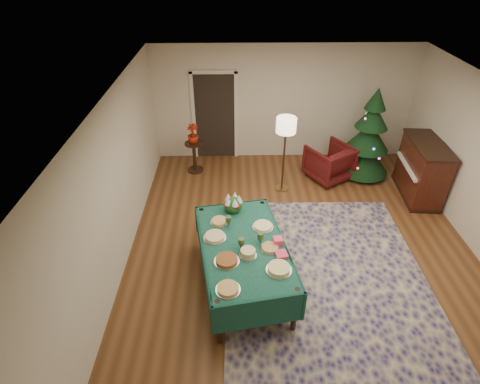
{
  "coord_description": "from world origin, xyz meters",
  "views": [
    {
      "loc": [
        -1.16,
        -4.79,
        4.56
      ],
      "look_at": [
        -1.07,
        0.33,
        1.05
      ],
      "focal_mm": 28.0,
      "sensor_mm": 36.0,
      "label": 1
    }
  ],
  "objects_px": {
    "buffet_table": "(243,252)",
    "christmas_tree": "(369,138)",
    "floor_lamp": "(286,130)",
    "piano": "(422,170)",
    "armchair": "(329,161)",
    "side_table": "(195,157)",
    "gift_box": "(278,241)",
    "potted_plant": "(193,138)"
  },
  "relations": [
    {
      "from": "buffet_table",
      "to": "piano",
      "type": "xyz_separation_m",
      "value": [
        3.73,
        2.42,
        -0.07
      ]
    },
    {
      "from": "buffet_table",
      "to": "gift_box",
      "type": "relative_size",
      "value": 17.41
    },
    {
      "from": "armchair",
      "to": "floor_lamp",
      "type": "bearing_deg",
      "value": -9.0
    },
    {
      "from": "gift_box",
      "to": "potted_plant",
      "type": "relative_size",
      "value": 0.3
    },
    {
      "from": "side_table",
      "to": "piano",
      "type": "xyz_separation_m",
      "value": [
        4.76,
        -1.07,
        0.24
      ]
    },
    {
      "from": "floor_lamp",
      "to": "piano",
      "type": "height_order",
      "value": "floor_lamp"
    },
    {
      "from": "buffet_table",
      "to": "armchair",
      "type": "xyz_separation_m",
      "value": [
        1.99,
        3.12,
        -0.22
      ]
    },
    {
      "from": "gift_box",
      "to": "potted_plant",
      "type": "xyz_separation_m",
      "value": [
        -1.54,
        3.49,
        -0.04
      ]
    },
    {
      "from": "potted_plant",
      "to": "piano",
      "type": "xyz_separation_m",
      "value": [
        4.76,
        -1.07,
        -0.26
      ]
    },
    {
      "from": "buffet_table",
      "to": "side_table",
      "type": "distance_m",
      "value": 3.65
    },
    {
      "from": "armchair",
      "to": "potted_plant",
      "type": "relative_size",
      "value": 1.99
    },
    {
      "from": "gift_box",
      "to": "side_table",
      "type": "distance_m",
      "value": 3.85
    },
    {
      "from": "christmas_tree",
      "to": "piano",
      "type": "height_order",
      "value": "christmas_tree"
    },
    {
      "from": "buffet_table",
      "to": "christmas_tree",
      "type": "bearing_deg",
      "value": 49.16
    },
    {
      "from": "potted_plant",
      "to": "christmas_tree",
      "type": "xyz_separation_m",
      "value": [
        3.86,
        -0.21,
        0.07
      ]
    },
    {
      "from": "buffet_table",
      "to": "christmas_tree",
      "type": "height_order",
      "value": "christmas_tree"
    },
    {
      "from": "potted_plant",
      "to": "floor_lamp",
      "type": "bearing_deg",
      "value": -22.69
    },
    {
      "from": "floor_lamp",
      "to": "side_table",
      "type": "xyz_separation_m",
      "value": [
        -1.94,
        0.81,
        -1.05
      ]
    },
    {
      "from": "buffet_table",
      "to": "christmas_tree",
      "type": "xyz_separation_m",
      "value": [
        2.83,
        3.27,
        0.25
      ]
    },
    {
      "from": "gift_box",
      "to": "side_table",
      "type": "xyz_separation_m",
      "value": [
        -1.54,
        3.49,
        -0.53
      ]
    },
    {
      "from": "armchair",
      "to": "christmas_tree",
      "type": "height_order",
      "value": "christmas_tree"
    },
    {
      "from": "floor_lamp",
      "to": "buffet_table",
      "type": "bearing_deg",
      "value": -108.77
    },
    {
      "from": "side_table",
      "to": "potted_plant",
      "type": "relative_size",
      "value": 1.64
    },
    {
      "from": "piano",
      "to": "christmas_tree",
      "type": "bearing_deg",
      "value": 136.43
    },
    {
      "from": "side_table",
      "to": "buffet_table",
      "type": "bearing_deg",
      "value": -73.51
    },
    {
      "from": "armchair",
      "to": "christmas_tree",
      "type": "bearing_deg",
      "value": 159.19
    },
    {
      "from": "buffet_table",
      "to": "armchair",
      "type": "distance_m",
      "value": 3.71
    },
    {
      "from": "gift_box",
      "to": "piano",
      "type": "distance_m",
      "value": 4.04
    },
    {
      "from": "armchair",
      "to": "floor_lamp",
      "type": "relative_size",
      "value": 0.53
    },
    {
      "from": "floor_lamp",
      "to": "side_table",
      "type": "relative_size",
      "value": 2.29
    },
    {
      "from": "potted_plant",
      "to": "christmas_tree",
      "type": "height_order",
      "value": "christmas_tree"
    },
    {
      "from": "gift_box",
      "to": "floor_lamp",
      "type": "bearing_deg",
      "value": 81.41
    },
    {
      "from": "armchair",
      "to": "piano",
      "type": "relative_size",
      "value": 0.61
    },
    {
      "from": "gift_box",
      "to": "christmas_tree",
      "type": "bearing_deg",
      "value": 54.63
    },
    {
      "from": "armchair",
      "to": "side_table",
      "type": "relative_size",
      "value": 1.22
    },
    {
      "from": "armchair",
      "to": "piano",
      "type": "height_order",
      "value": "piano"
    },
    {
      "from": "potted_plant",
      "to": "buffet_table",
      "type": "bearing_deg",
      "value": -73.51
    },
    {
      "from": "gift_box",
      "to": "floor_lamp",
      "type": "xyz_separation_m",
      "value": [
        0.4,
        2.68,
        0.52
      ]
    },
    {
      "from": "christmas_tree",
      "to": "armchair",
      "type": "bearing_deg",
      "value": -169.6
    },
    {
      "from": "armchair",
      "to": "side_table",
      "type": "distance_m",
      "value": 3.05
    },
    {
      "from": "potted_plant",
      "to": "armchair",
      "type": "bearing_deg",
      "value": -6.93
    },
    {
      "from": "potted_plant",
      "to": "christmas_tree",
      "type": "relative_size",
      "value": 0.22
    }
  ]
}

